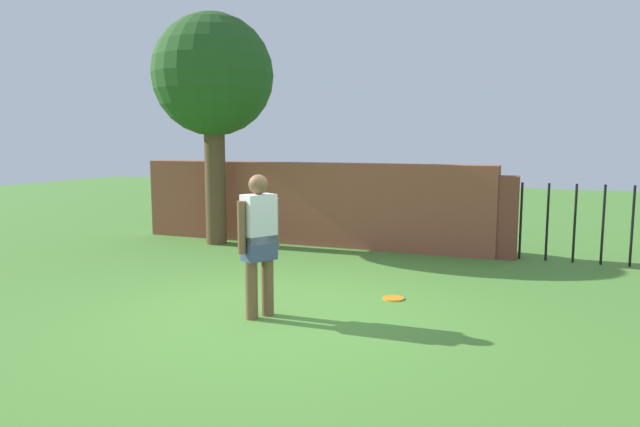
# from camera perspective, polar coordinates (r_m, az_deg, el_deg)

# --- Properties ---
(ground_plane) EXTENTS (40.00, 40.00, 0.00)m
(ground_plane) POSITION_cam_1_polar(r_m,az_deg,el_deg) (6.63, -4.26, -10.19)
(ground_plane) COLOR #4C8433
(brick_wall) EXTENTS (7.05, 0.50, 1.57)m
(brick_wall) POSITION_cam_1_polar(r_m,az_deg,el_deg) (11.04, -1.16, 1.01)
(brick_wall) COLOR brown
(brick_wall) RESTS_ON ground
(tree) EXTENTS (2.28, 2.28, 4.37)m
(tree) POSITION_cam_1_polar(r_m,az_deg,el_deg) (11.23, -10.65, 13.14)
(tree) COLOR brown
(tree) RESTS_ON ground
(person) EXTENTS (0.36, 0.49, 1.62)m
(person) POSITION_cam_1_polar(r_m,az_deg,el_deg) (6.42, -6.11, -2.55)
(person) COLOR brown
(person) RESTS_ON ground
(fence_gate) EXTENTS (3.06, 0.44, 1.40)m
(fence_gate) POSITION_cam_1_polar(r_m,az_deg,el_deg) (10.20, 25.29, -0.70)
(fence_gate) COLOR brown
(fence_gate) RESTS_ON ground
(frisbee_orange) EXTENTS (0.27, 0.27, 0.02)m
(frisbee_orange) POSITION_cam_1_polar(r_m,az_deg,el_deg) (7.35, 7.34, -8.40)
(frisbee_orange) COLOR orange
(frisbee_orange) RESTS_ON ground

